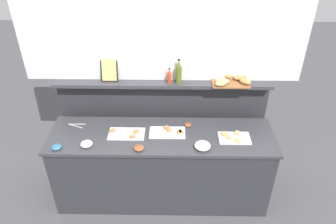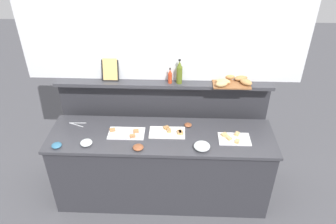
% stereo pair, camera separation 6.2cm
% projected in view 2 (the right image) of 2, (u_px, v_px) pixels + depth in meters
% --- Properties ---
extents(ground_plane, '(12.00, 12.00, 0.00)m').
position_uv_depth(ground_plane, '(165.00, 161.00, 4.37)').
color(ground_plane, '#4C4C51').
extents(buffet_counter, '(2.37, 0.65, 0.90)m').
position_uv_depth(buffet_counter, '(162.00, 167.00, 3.62)').
color(buffet_counter, '#2D2D33').
rests_on(buffet_counter, ground_plane).
extents(back_ledge_unit, '(2.39, 0.22, 1.29)m').
position_uv_depth(back_ledge_unit, '(164.00, 124.00, 3.91)').
color(back_ledge_unit, '#2D2D33').
rests_on(back_ledge_unit, ground_plane).
extents(upper_wall_panel, '(2.99, 0.08, 1.31)m').
position_uv_depth(upper_wall_panel, '(163.00, 20.00, 3.23)').
color(upper_wall_panel, silver).
rests_on(upper_wall_panel, back_ledge_unit).
extents(sandwich_platter_rear, '(0.38, 0.21, 0.04)m').
position_uv_depth(sandwich_platter_rear, '(169.00, 132.00, 3.40)').
color(sandwich_platter_rear, white).
rests_on(sandwich_platter_rear, buffet_counter).
extents(sandwich_platter_side, '(0.38, 0.21, 0.04)m').
position_uv_depth(sandwich_platter_side, '(127.00, 133.00, 3.38)').
color(sandwich_platter_side, silver).
rests_on(sandwich_platter_side, buffet_counter).
extents(sandwich_platter_front, '(0.32, 0.21, 0.04)m').
position_uv_depth(sandwich_platter_front, '(234.00, 138.00, 3.31)').
color(sandwich_platter_front, silver).
rests_on(sandwich_platter_front, buffet_counter).
extents(glass_bowl_large, '(0.16, 0.16, 0.06)m').
position_uv_depth(glass_bowl_large, '(202.00, 146.00, 3.17)').
color(glass_bowl_large, silver).
rests_on(glass_bowl_large, buffet_counter).
extents(glass_bowl_medium, '(0.12, 0.12, 0.05)m').
position_uv_depth(glass_bowl_medium, '(86.00, 143.00, 3.23)').
color(glass_bowl_medium, silver).
rests_on(glass_bowl_medium, buffet_counter).
extents(condiment_bowl_cream, '(0.08, 0.08, 0.03)m').
position_uv_depth(condiment_bowl_cream, '(188.00, 125.00, 3.50)').
color(condiment_bowl_cream, brown).
rests_on(condiment_bowl_cream, buffet_counter).
extents(condiment_bowl_red, '(0.10, 0.10, 0.04)m').
position_uv_depth(condiment_bowl_red, '(57.00, 145.00, 3.20)').
color(condiment_bowl_red, teal).
rests_on(condiment_bowl_red, buffet_counter).
extents(condiment_bowl_dark, '(0.11, 0.11, 0.04)m').
position_uv_depth(condiment_bowl_dark, '(138.00, 147.00, 3.17)').
color(condiment_bowl_dark, brown).
rests_on(condiment_bowl_dark, buffet_counter).
extents(serving_tongs, '(0.19, 0.08, 0.01)m').
position_uv_depth(serving_tongs, '(77.00, 124.00, 3.53)').
color(serving_tongs, '#B7BABF').
rests_on(serving_tongs, buffet_counter).
extents(olive_oil_bottle, '(0.06, 0.06, 0.28)m').
position_uv_depth(olive_oil_bottle, '(179.00, 73.00, 3.43)').
color(olive_oil_bottle, '#56661E').
rests_on(olive_oil_bottle, back_ledge_unit).
extents(hot_sauce_bottle, '(0.04, 0.04, 0.18)m').
position_uv_depth(hot_sauce_bottle, '(170.00, 77.00, 3.46)').
color(hot_sauce_bottle, red).
rests_on(hot_sauce_bottle, back_ledge_unit).
extents(bread_basket, '(0.43, 0.30, 0.08)m').
position_uv_depth(bread_basket, '(232.00, 81.00, 3.47)').
color(bread_basket, brown).
rests_on(bread_basket, back_ledge_unit).
extents(framed_picture, '(0.19, 0.08, 0.27)m').
position_uv_depth(framed_picture, '(110.00, 69.00, 3.49)').
color(framed_picture, black).
rests_on(framed_picture, back_ledge_unit).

